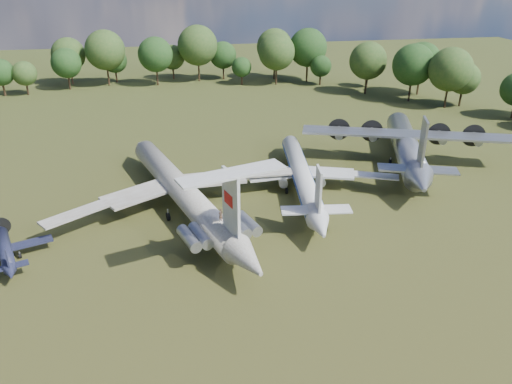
{
  "coord_description": "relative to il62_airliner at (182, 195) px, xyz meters",
  "views": [
    {
      "loc": [
        2.09,
        -63.92,
        33.85
      ],
      "look_at": [
        12.08,
        -4.25,
        5.0
      ],
      "focal_mm": 35.0,
      "sensor_mm": 36.0,
      "label": 1
    }
  ],
  "objects": [
    {
      "name": "tu104_jet",
      "position": [
        18.69,
        3.73,
        -0.44
      ],
      "size": [
        34.73,
        43.78,
        4.08
      ],
      "primitive_type": null,
      "rotation": [
        0.0,
        0.0,
        -0.11
      ],
      "color": "white",
      "rests_on": "ground"
    },
    {
      "name": "an12_transport",
      "position": [
        39.64,
        11.47,
        0.22
      ],
      "size": [
        47.51,
        50.29,
        5.4
      ],
      "primitive_type": null,
      "rotation": [
        0.0,
        0.0,
        -0.31
      ],
      "color": "#A0A3A8",
      "rests_on": "ground"
    },
    {
      "name": "small_prop_west",
      "position": [
        -21.72,
        -9.75,
        -1.38
      ],
      "size": [
        15.48,
        17.85,
        2.2
      ],
      "primitive_type": null,
      "rotation": [
        0.0,
        0.0,
        0.35
      ],
      "color": "black",
      "rests_on": "ground"
    },
    {
      "name": "ground",
      "position": [
        -2.26,
        -1.77,
        -2.48
      ],
      "size": [
        300.0,
        300.0,
        0.0
      ],
      "primitive_type": "plane",
      "color": "#244015",
      "rests_on": "ground"
    },
    {
      "name": "il62_airliner",
      "position": [
        0.0,
        0.0,
        0.0
      ],
      "size": [
        52.64,
        60.09,
        4.95
      ],
      "primitive_type": null,
      "rotation": [
        0.0,
        0.0,
        0.32
      ],
      "color": "beige",
      "rests_on": "ground"
    },
    {
      "name": "person_on_il62",
      "position": [
        4.32,
        -13.18,
        3.31
      ],
      "size": [
        0.72,
        0.69,
        1.66
      ],
      "primitive_type": "imported",
      "rotation": [
        0.0,
        0.0,
        3.82
      ],
      "color": "#8C6347",
      "rests_on": "il62_airliner"
    }
  ]
}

